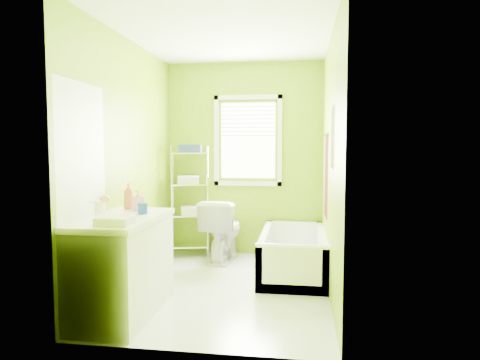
# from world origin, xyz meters

# --- Properties ---
(ground) EXTENTS (2.90, 2.90, 0.00)m
(ground) POSITION_xyz_m (0.00, 0.00, 0.00)
(ground) COLOR silver
(ground) RESTS_ON ground
(room_envelope) EXTENTS (2.14, 2.94, 2.62)m
(room_envelope) POSITION_xyz_m (0.00, 0.00, 1.55)
(room_envelope) COLOR #709707
(room_envelope) RESTS_ON ground
(window) EXTENTS (0.92, 0.05, 1.22)m
(window) POSITION_xyz_m (0.05, 1.42, 1.61)
(window) COLOR white
(window) RESTS_ON ground
(door) EXTENTS (0.09, 0.80, 2.00)m
(door) POSITION_xyz_m (-1.04, -1.00, 1.00)
(door) COLOR white
(door) RESTS_ON ground
(right_wall_decor) EXTENTS (0.04, 1.48, 1.17)m
(right_wall_decor) POSITION_xyz_m (1.04, -0.02, 1.32)
(right_wall_decor) COLOR #3E070A
(right_wall_decor) RESTS_ON ground
(bathtub) EXTENTS (0.73, 1.57, 0.51)m
(bathtub) POSITION_xyz_m (0.68, 0.59, 0.16)
(bathtub) COLOR white
(bathtub) RESTS_ON ground
(toilet) EXTENTS (0.52, 0.82, 0.80)m
(toilet) POSITION_xyz_m (-0.23, 1.03, 0.40)
(toilet) COLOR white
(toilet) RESTS_ON ground
(vanity) EXTENTS (0.59, 1.15, 1.12)m
(vanity) POSITION_xyz_m (-0.77, -0.85, 0.46)
(vanity) COLOR silver
(vanity) RESTS_ON ground
(wire_shelf_unit) EXTENTS (0.55, 0.46, 1.49)m
(wire_shelf_unit) POSITION_xyz_m (-0.69, 1.23, 0.91)
(wire_shelf_unit) COLOR silver
(wire_shelf_unit) RESTS_ON ground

